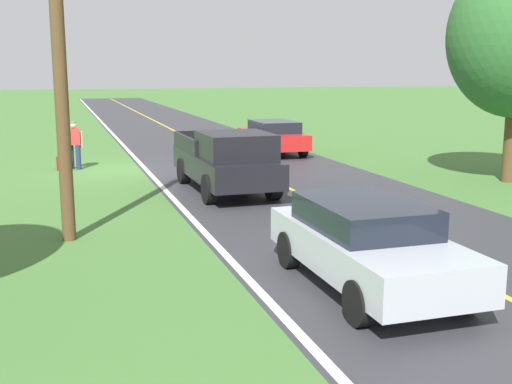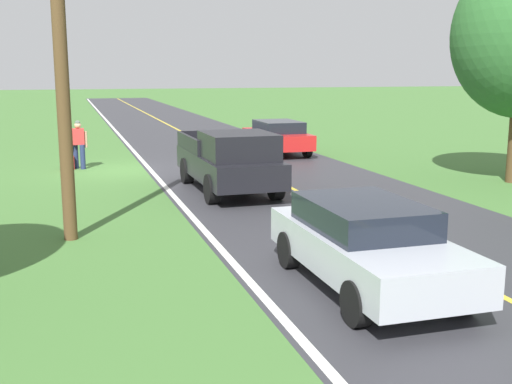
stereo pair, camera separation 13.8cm
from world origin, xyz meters
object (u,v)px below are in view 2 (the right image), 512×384
suitcase_carried (68,163)px  pickup_truck_passing (230,159)px  utility_pole_roadside (61,52)px  sedan_near_oncoming (277,136)px  hitchhiker_walking (78,142)px  sedan_ahead_same_lane (366,243)px

suitcase_carried → pickup_truck_passing: 7.41m
utility_pole_roadside → pickup_truck_passing: bearing=-137.8°
suitcase_carried → sedan_near_oncoming: (-8.59, -1.99, 0.51)m
hitchhiker_walking → sedan_near_oncoming: size_ratio=0.40×
pickup_truck_passing → sedan_ahead_same_lane: (-0.05, 8.63, -0.21)m
hitchhiker_walking → suitcase_carried: size_ratio=3.60×
sedan_near_oncoming → suitcase_carried: bearing=13.0°
hitchhiker_walking → sedan_near_oncoming: hitchhiker_walking is taller
suitcase_carried → sedan_ahead_same_lane: size_ratio=0.11×
suitcase_carried → pickup_truck_passing: (-4.52, 5.83, 0.72)m
sedan_near_oncoming → sedan_ahead_same_lane: size_ratio=1.00×
utility_pole_roadside → hitchhiker_walking: bearing=-92.5°
sedan_near_oncoming → sedan_ahead_same_lane: bearing=76.3°
suitcase_carried → pickup_truck_passing: size_ratio=0.09×
hitchhiker_walking → sedan_ahead_same_lane: (-4.16, 14.57, -0.23)m
suitcase_carried → hitchhiker_walking: bearing=100.9°
hitchhiker_walking → pickup_truck_passing: bearing=124.6°
hitchhiker_walking → sedan_ahead_same_lane: size_ratio=0.40×
sedan_ahead_same_lane → utility_pole_roadside: utility_pole_roadside is taller
pickup_truck_passing → sedan_near_oncoming: size_ratio=1.23×
hitchhiker_walking → sedan_ahead_same_lane: hitchhiker_walking is taller
suitcase_carried → sedan_near_oncoming: sedan_near_oncoming is taller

